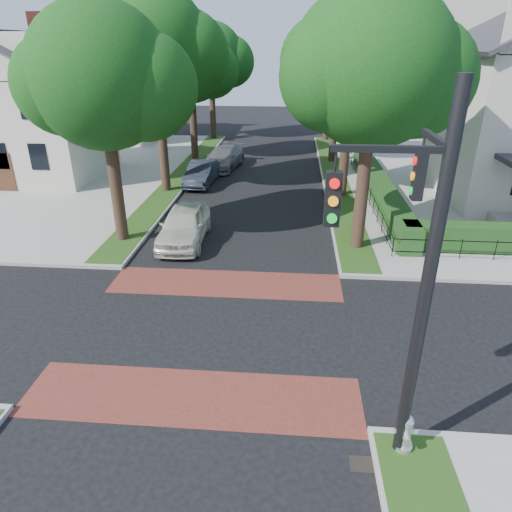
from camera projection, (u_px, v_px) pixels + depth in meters
The scene contains 23 objects.
ground at pixel (212, 329), 15.05m from camera, with size 120.00×120.00×0.00m, color black.
crosswalk_far at pixel (226, 283), 17.94m from camera, with size 9.00×2.20×0.01m, color maroon.
crosswalk_near at pixel (192, 397), 12.16m from camera, with size 9.00×2.20×0.01m, color maroon.
storm_drain at pixel (364, 464), 10.21m from camera, with size 0.65×0.45×0.01m, color black.
grass_strip_ne at pixel (335, 177), 31.84m from camera, with size 1.60×29.80×0.02m, color #234313.
grass_strip_nw at pixel (183, 173), 32.65m from camera, with size 1.60×29.80×0.02m, color #234313.
tree_right_near at pixel (376, 70), 17.96m from camera, with size 7.75×6.67×10.66m.
tree_right_mid at pixel (354, 56), 25.05m from camera, with size 8.25×7.09×11.22m.
tree_right_far at pixel (339, 69), 33.61m from camera, with size 7.25×6.23×9.74m.
tree_right_back at pixel (331, 60), 41.60m from camera, with size 7.50×6.45×10.20m.
tree_left_near at pixel (106, 78), 18.93m from camera, with size 7.50×6.45×10.20m.
tree_left_mid at pixel (158, 48), 25.71m from camera, with size 8.00×6.88×11.48m.
tree_left_far at pixel (192, 65), 34.34m from camera, with size 7.00×6.02×9.86m.
tree_left_back at pixel (212, 58), 42.37m from camera, with size 7.75×6.66×10.44m.
hedge_main_road at pixel (379, 186), 27.72m from camera, with size 1.00×18.00×1.20m, color #153C14.
fence_main_road at pixel (365, 188), 27.84m from camera, with size 0.06×18.00×0.90m, color black, non-canonical shape.
house_left_near at pixel (25, 102), 30.35m from camera, with size 10.00×9.00×10.14m.
house_left_far at pixel (105, 85), 43.00m from camera, with size 10.00×9.00×10.14m.
traffic_signal at pixel (416, 266), 8.71m from camera, with size 2.17×2.00×8.00m.
parked_car_front at pixel (184, 225), 21.41m from camera, with size 2.01×5.00×1.70m, color silver.
parked_car_middle at pixel (202, 173), 30.36m from camera, with size 1.58×4.54×1.50m, color #212632.
parked_car_rear at pixel (224, 158), 34.35m from camera, with size 2.19×5.38×1.56m, color slate.
fire_hydrant at pixel (405, 433), 10.23m from camera, with size 0.51×0.49×1.01m.
Camera 1 is at (2.48, -12.47, 8.55)m, focal length 32.00 mm.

